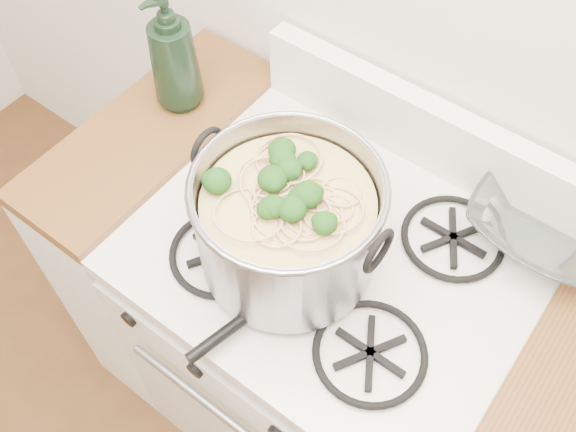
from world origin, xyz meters
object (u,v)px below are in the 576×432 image
(bottle, at_px, (172,51))
(glass_bowl, at_px, (542,226))
(stock_pot, at_px, (288,224))
(spatula, at_px, (302,276))
(gas_range, at_px, (325,346))

(bottle, bearing_deg, glass_bowl, 15.69)
(stock_pot, xyz_separation_m, spatula, (0.05, -0.03, -0.09))
(gas_range, xyz_separation_m, bottle, (-0.50, 0.11, 0.63))
(gas_range, height_order, stock_pot, stock_pot)
(stock_pot, bearing_deg, bottle, 157.22)
(stock_pot, distance_m, bottle, 0.48)
(gas_range, bearing_deg, spatula, -94.79)
(gas_range, relative_size, stock_pot, 2.51)
(gas_range, xyz_separation_m, glass_bowl, (0.30, 0.26, 0.50))
(spatula, distance_m, glass_bowl, 0.48)
(glass_bowl, bearing_deg, spatula, -130.02)
(stock_pot, relative_size, bottle, 1.29)
(glass_bowl, height_order, bottle, bottle)
(stock_pot, distance_m, spatula, 0.11)
(spatula, bearing_deg, bottle, 170.00)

